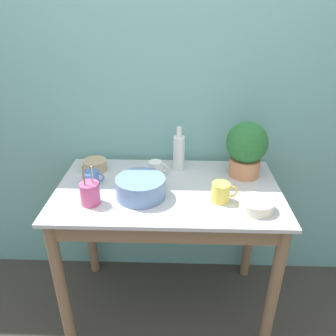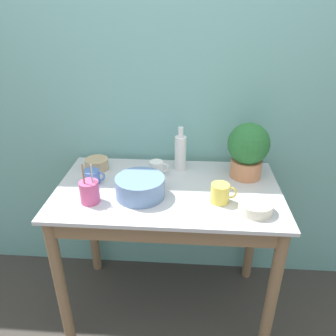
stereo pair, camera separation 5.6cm
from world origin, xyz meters
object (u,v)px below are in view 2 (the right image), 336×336
object	(u,v)px
potted_plant	(248,149)
bowl_small_cream	(255,207)
mug_white	(157,168)
bowl_wash_large	(140,187)
bowl_small_tan	(97,164)
bottle_tall	(180,152)
mug_blue	(92,177)
mug_yellow	(220,193)
utensil_cup	(90,192)

from	to	relation	value
potted_plant	bowl_small_cream	xyz separation A→B (m)	(-0.00, -0.35, -0.14)
mug_white	bowl_small_cream	size ratio (longest dim) A/B	0.68
bowl_wash_large	mug_white	distance (m)	0.25
mug_white	bowl_small_cream	world-z (taller)	mug_white
mug_white	bowl_small_cream	bearing A→B (deg)	-33.99
bowl_wash_large	bowl_small_tan	world-z (taller)	bowl_wash_large
potted_plant	bottle_tall	distance (m)	0.38
mug_blue	mug_yellow	xyz separation A→B (m)	(0.68, -0.14, 0.01)
bowl_small_tan	bottle_tall	bearing A→B (deg)	4.19
bowl_small_cream	bowl_small_tan	xyz separation A→B (m)	(-0.86, 0.38, 0.01)
bowl_wash_large	mug_white	size ratio (longest dim) A/B	2.27
mug_white	mug_blue	distance (m)	0.36
bowl_small_cream	utensil_cup	world-z (taller)	utensil_cup
mug_blue	bowl_small_cream	size ratio (longest dim) A/B	0.73
bottle_tall	mug_white	world-z (taller)	bottle_tall
bowl_small_tan	utensil_cup	world-z (taller)	utensil_cup
potted_plant	bottle_tall	bearing A→B (deg)	169.79
bowl_wash_large	potted_plant	bearing A→B (deg)	24.21
potted_plant	mug_blue	distance (m)	0.87
potted_plant	bowl_small_tan	bearing A→B (deg)	177.95
bowl_wash_large	mug_white	world-z (taller)	bowl_wash_large
mug_white	utensil_cup	world-z (taller)	utensil_cup
mug_yellow	utensil_cup	xyz separation A→B (m)	(-0.64, -0.05, 0.01)
mug_yellow	bowl_small_tan	bearing A→B (deg)	156.04
mug_white	bowl_small_tan	distance (m)	0.36
bowl_small_cream	potted_plant	bearing A→B (deg)	89.77
potted_plant	mug_white	size ratio (longest dim) A/B	2.84
mug_yellow	bowl_small_tan	world-z (taller)	mug_yellow
potted_plant	bowl_small_cream	bearing A→B (deg)	-90.23
mug_blue	bowl_small_cream	bearing A→B (deg)	-14.40
mug_yellow	bowl_small_cream	bearing A→B (deg)	-24.37
mug_yellow	bowl_small_cream	world-z (taller)	mug_yellow
mug_white	bottle_tall	bearing A→B (deg)	32.29
bowl_small_cream	bowl_small_tan	size ratio (longest dim) A/B	1.19
bowl_wash_large	mug_yellow	distance (m)	0.40
bottle_tall	mug_yellow	size ratio (longest dim) A/B	2.03
bowl_wash_large	bowl_small_cream	xyz separation A→B (m)	(0.56, -0.10, -0.03)
mug_blue	potted_plant	bearing A→B (deg)	9.25
bowl_wash_large	mug_yellow	xyz separation A→B (m)	(0.40, -0.03, -0.00)
mug_blue	bowl_small_tan	distance (m)	0.17
potted_plant	mug_blue	size ratio (longest dim) A/B	2.66
potted_plant	bowl_wash_large	xyz separation A→B (m)	(-0.56, -0.25, -0.12)
bottle_tall	bowl_small_cream	bearing A→B (deg)	-48.62
bowl_small_cream	mug_yellow	bearing A→B (deg)	155.63
bottle_tall	mug_blue	xyz separation A→B (m)	(-0.47, -0.20, -0.07)
bowl_small_tan	bowl_wash_large	bearing A→B (deg)	-43.36
mug_yellow	bowl_small_cream	size ratio (longest dim) A/B	0.79
bottle_tall	bowl_small_cream	size ratio (longest dim) A/B	1.60
mug_blue	bowl_small_tan	size ratio (longest dim) A/B	0.86
bottle_tall	bowl_small_cream	distance (m)	0.57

